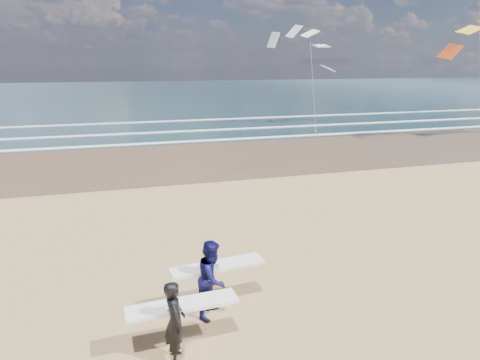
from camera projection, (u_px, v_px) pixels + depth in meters
name	position (u px, v px, depth m)	size (l,w,h in m)	color
wet_sand_strip	(431.00, 142.00, 30.53)	(220.00, 12.00, 0.01)	#4E3C29
ocean	(232.00, 92.00, 80.45)	(220.00, 100.00, 0.02)	#172F32
foam_breakers	(356.00, 122.00, 39.85)	(220.00, 11.70, 0.05)	white
surfer_near	(176.00, 318.00, 8.09)	(2.22, 0.97, 1.64)	black
surfer_far	(213.00, 277.00, 9.53)	(2.24, 1.28, 1.78)	#0D0B42
kite_1	(312.00, 63.00, 36.31)	(6.76, 4.84, 9.19)	slate
kite_5	(480.00, 38.00, 45.85)	(5.14, 4.67, 15.17)	slate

